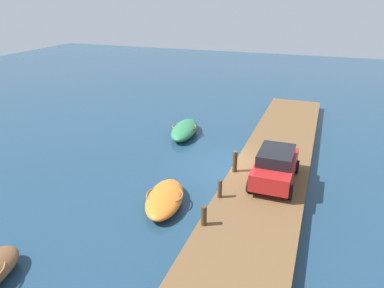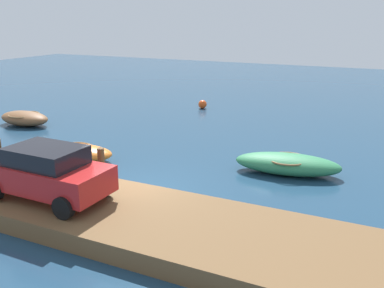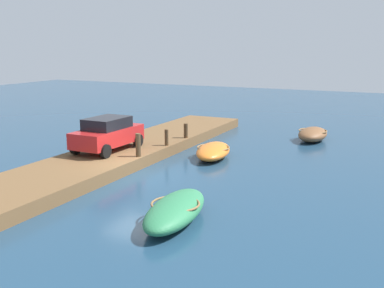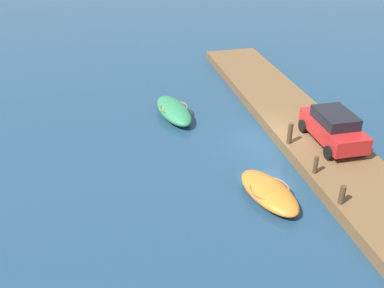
{
  "view_description": "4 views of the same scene",
  "coord_description": "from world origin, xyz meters",
  "px_view_note": "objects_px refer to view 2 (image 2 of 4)",
  "views": [
    {
      "loc": [
        -17.19,
        -4.18,
        8.74
      ],
      "look_at": [
        -0.01,
        2.09,
        1.24
      ],
      "focal_mm": 34.54,
      "sensor_mm": 36.0,
      "label": 1
    },
    {
      "loc": [
        7.6,
        -11.46,
        5.81
      ],
      "look_at": [
        -0.09,
        4.41,
        0.56
      ],
      "focal_mm": 40.46,
      "sensor_mm": 36.0,
      "label": 2
    },
    {
      "loc": [
        16.51,
        10.74,
        5.57
      ],
      "look_at": [
        -1.32,
        2.07,
        1.32
      ],
      "focal_mm": 43.51,
      "sensor_mm": 36.0,
      "label": 3
    },
    {
      "loc": [
        -17.79,
        8.2,
        11.01
      ],
      "look_at": [
        -0.95,
        4.24,
        1.06
      ],
      "focal_mm": 40.89,
      "sensor_mm": 36.0,
      "label": 4
    }
  ],
  "objects_px": {
    "rowboat_brown": "(24,118)",
    "rowboat_green": "(287,164)",
    "rowboat_orange": "(73,152)",
    "parked_car": "(48,172)",
    "mooring_post_mid_east": "(101,164)",
    "marker_buoy": "(203,104)",
    "mooring_post_mid_west": "(42,156)"
  },
  "relations": [
    {
      "from": "rowboat_brown",
      "to": "rowboat_green",
      "type": "height_order",
      "value": "rowboat_green"
    },
    {
      "from": "rowboat_brown",
      "to": "rowboat_green",
      "type": "bearing_deg",
      "value": -5.59
    },
    {
      "from": "rowboat_orange",
      "to": "parked_car",
      "type": "height_order",
      "value": "parked_car"
    },
    {
      "from": "mooring_post_mid_east",
      "to": "parked_car",
      "type": "height_order",
      "value": "parked_car"
    },
    {
      "from": "rowboat_brown",
      "to": "parked_car",
      "type": "distance_m",
      "value": 12.28
    },
    {
      "from": "rowboat_brown",
      "to": "rowboat_green",
      "type": "relative_size",
      "value": 0.73
    },
    {
      "from": "mooring_post_mid_east",
      "to": "parked_car",
      "type": "distance_m",
      "value": 2.06
    },
    {
      "from": "rowboat_green",
      "to": "rowboat_orange",
      "type": "bearing_deg",
      "value": -173.05
    },
    {
      "from": "rowboat_orange",
      "to": "marker_buoy",
      "type": "distance_m",
      "value": 11.97
    },
    {
      "from": "rowboat_green",
      "to": "marker_buoy",
      "type": "xyz_separation_m",
      "value": [
        -7.95,
        9.63,
        -0.13
      ]
    },
    {
      "from": "rowboat_green",
      "to": "mooring_post_mid_west",
      "type": "distance_m",
      "value": 9.1
    },
    {
      "from": "parked_car",
      "to": "marker_buoy",
      "type": "bearing_deg",
      "value": 98.97
    },
    {
      "from": "rowboat_green",
      "to": "marker_buoy",
      "type": "relative_size",
      "value": 7.59
    },
    {
      "from": "rowboat_brown",
      "to": "mooring_post_mid_east",
      "type": "xyz_separation_m",
      "value": [
        9.76,
        -5.91,
        0.68
      ]
    },
    {
      "from": "rowboat_brown",
      "to": "mooring_post_mid_east",
      "type": "bearing_deg",
      "value": -31.94
    },
    {
      "from": "mooring_post_mid_west",
      "to": "parked_car",
      "type": "bearing_deg",
      "value": -41.69
    },
    {
      "from": "rowboat_green",
      "to": "marker_buoy",
      "type": "height_order",
      "value": "rowboat_green"
    },
    {
      "from": "rowboat_orange",
      "to": "rowboat_brown",
      "type": "xyz_separation_m",
      "value": [
        -6.48,
        3.59,
        0.04
      ]
    },
    {
      "from": "parked_car",
      "to": "mooring_post_mid_west",
      "type": "bearing_deg",
      "value": 138.94
    },
    {
      "from": "mooring_post_mid_west",
      "to": "marker_buoy",
      "type": "height_order",
      "value": "mooring_post_mid_west"
    },
    {
      "from": "mooring_post_mid_east",
      "to": "rowboat_brown",
      "type": "bearing_deg",
      "value": 148.81
    },
    {
      "from": "marker_buoy",
      "to": "rowboat_orange",
      "type": "bearing_deg",
      "value": -92.3
    },
    {
      "from": "rowboat_orange",
      "to": "rowboat_green",
      "type": "relative_size",
      "value": 0.89
    },
    {
      "from": "mooring_post_mid_west",
      "to": "parked_car",
      "type": "height_order",
      "value": "parked_car"
    },
    {
      "from": "mooring_post_mid_west",
      "to": "marker_buoy",
      "type": "distance_m",
      "value": 14.3
    },
    {
      "from": "rowboat_brown",
      "to": "rowboat_green",
      "type": "distance_m",
      "value": 14.95
    },
    {
      "from": "rowboat_brown",
      "to": "mooring_post_mid_east",
      "type": "distance_m",
      "value": 11.43
    },
    {
      "from": "marker_buoy",
      "to": "parked_car",
      "type": "bearing_deg",
      "value": -81.67
    },
    {
      "from": "rowboat_orange",
      "to": "marker_buoy",
      "type": "relative_size",
      "value": 6.79
    },
    {
      "from": "rowboat_green",
      "to": "mooring_post_mid_east",
      "type": "xyz_separation_m",
      "value": [
        -5.14,
        -4.65,
        0.68
      ]
    },
    {
      "from": "rowboat_brown",
      "to": "marker_buoy",
      "type": "distance_m",
      "value": 10.88
    },
    {
      "from": "rowboat_green",
      "to": "parked_car",
      "type": "xyz_separation_m",
      "value": [
        -5.56,
        -6.64,
        0.98
      ]
    }
  ]
}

